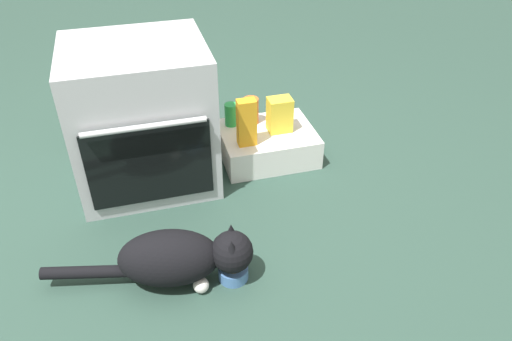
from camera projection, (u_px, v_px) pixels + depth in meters
name	position (u px, v px, depth m)	size (l,w,h in m)	color
ground	(153.00, 238.00, 2.11)	(8.00, 8.00, 0.00)	#284238
oven	(142.00, 117.00, 2.28)	(0.63, 0.61, 0.68)	#B7BABF
pantry_cabinet	(267.00, 144.00, 2.58)	(0.48, 0.38, 0.16)	white
food_bowl	(233.00, 272.00, 1.91)	(0.12, 0.12, 0.08)	#4C7AB7
cat	(180.00, 257.00, 1.85)	(0.80, 0.29, 0.24)	black
snack_bag	(280.00, 115.00, 2.49)	(0.12, 0.09, 0.18)	yellow
sauce_jar	(251.00, 111.00, 2.57)	(0.08, 0.08, 0.14)	#D16023
soda_can	(231.00, 115.00, 2.55)	(0.07, 0.07, 0.12)	green
juice_carton	(247.00, 123.00, 2.37)	(0.09, 0.06, 0.24)	orange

